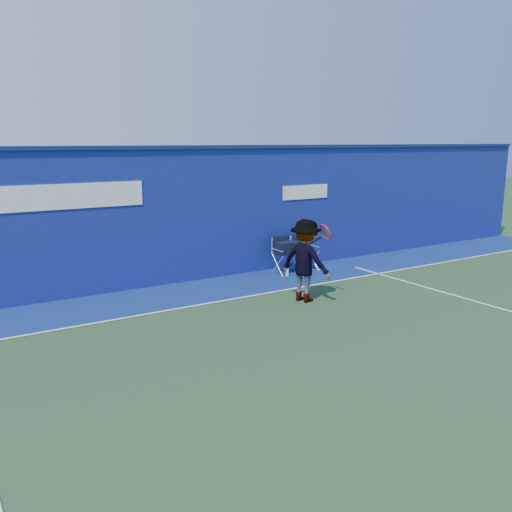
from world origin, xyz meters
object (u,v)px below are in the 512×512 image
directors_chair_left (286,258)px  water_bottle (287,272)px  tennis_player (306,260)px  directors_chair_right (304,259)px

directors_chair_left → water_bottle: bearing=-119.7°
water_bottle → tennis_player: (-0.86, -1.83, 0.72)m
directors_chair_left → directors_chair_right: 0.61m
directors_chair_right → tennis_player: (-1.60, -2.15, 0.56)m
water_bottle → directors_chair_right: bearing=23.1°
tennis_player → directors_chair_left: bearing=64.3°
directors_chair_right → tennis_player: 2.74m
directors_chair_right → water_bottle: bearing=-156.9°
water_bottle → directors_chair_left: bearing=60.3°
directors_chair_left → tennis_player: (-1.01, -2.09, 0.45)m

